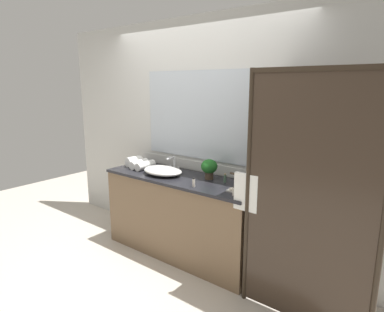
% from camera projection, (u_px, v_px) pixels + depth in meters
% --- Properties ---
extents(ground_plane, '(8.00, 8.00, 0.00)m').
position_uv_depth(ground_plane, '(182.00, 253.00, 3.73)').
color(ground_plane, beige).
extents(wall_back_with_mirror, '(4.40, 0.06, 2.60)m').
position_uv_depth(wall_back_with_mirror, '(200.00, 136.00, 3.72)').
color(wall_back_with_mirror, silver).
rests_on(wall_back_with_mirror, ground_plane).
extents(vanity_cabinet, '(1.80, 0.58, 0.90)m').
position_uv_depth(vanity_cabinet, '(182.00, 216.00, 3.64)').
color(vanity_cabinet, brown).
rests_on(vanity_cabinet, ground_plane).
extents(shower_enclosure, '(1.20, 0.59, 2.00)m').
position_uv_depth(shower_enclosure, '(290.00, 194.00, 2.60)').
color(shower_enclosure, '#2D2319').
rests_on(shower_enclosure, ground_plane).
extents(sink_basin, '(0.47, 0.34, 0.09)m').
position_uv_depth(sink_basin, '(163.00, 171.00, 3.62)').
color(sink_basin, white).
rests_on(sink_basin, vanity_cabinet).
extents(faucet, '(0.17, 0.15, 0.17)m').
position_uv_depth(faucet, '(174.00, 166.00, 3.76)').
color(faucet, silver).
rests_on(faucet, vanity_cabinet).
extents(potted_plant, '(0.17, 0.17, 0.21)m').
position_uv_depth(potted_plant, '(209.00, 167.00, 3.43)').
color(potted_plant, '#473828').
rests_on(potted_plant, vanity_cabinet).
extents(soap_dish, '(0.10, 0.07, 0.04)m').
position_uv_depth(soap_dish, '(232.00, 190.00, 3.05)').
color(soap_dish, silver).
rests_on(soap_dish, vanity_cabinet).
extents(amenity_bottle_body_wash, '(0.03, 0.03, 0.09)m').
position_uv_depth(amenity_bottle_body_wash, '(194.00, 183.00, 3.19)').
color(amenity_bottle_body_wash, silver).
rests_on(amenity_bottle_body_wash, vanity_cabinet).
extents(amenity_bottle_lotion, '(0.03, 0.03, 0.09)m').
position_uv_depth(amenity_bottle_lotion, '(234.00, 191.00, 2.93)').
color(amenity_bottle_lotion, silver).
rests_on(amenity_bottle_lotion, vanity_cabinet).
extents(amenity_bottle_conditioner, '(0.03, 0.03, 0.09)m').
position_uv_depth(amenity_bottle_conditioner, '(225.00, 178.00, 3.33)').
color(amenity_bottle_conditioner, '#4C7056').
rests_on(amenity_bottle_conditioner, vanity_cabinet).
extents(rolled_towel_near_edge, '(0.14, 0.20, 0.12)m').
position_uv_depth(rolled_towel_near_edge, '(134.00, 161.00, 4.00)').
color(rolled_towel_near_edge, white).
rests_on(rolled_towel_near_edge, vanity_cabinet).
extents(rolled_towel_middle, '(0.12, 0.26, 0.10)m').
position_uv_depth(rolled_towel_middle, '(139.00, 164.00, 3.92)').
color(rolled_towel_middle, white).
rests_on(rolled_towel_middle, vanity_cabinet).
extents(rolled_towel_far_edge, '(0.10, 0.26, 0.10)m').
position_uv_depth(rolled_towel_far_edge, '(145.00, 165.00, 3.85)').
color(rolled_towel_far_edge, white).
rests_on(rolled_towel_far_edge, vanity_cabinet).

